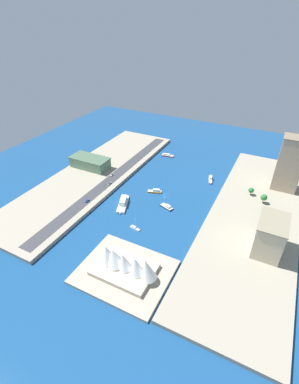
{
  "coord_description": "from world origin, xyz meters",
  "views": [
    {
      "loc": [
        -84.06,
        196.66,
        144.33
      ],
      "look_at": [
        13.71,
        4.81,
        2.07
      ],
      "focal_mm": 25.4,
      "sensor_mm": 36.0,
      "label": 1
    }
  ],
  "objects_px": {
    "sedan_silver": "(109,183)",
    "office_block_beige": "(270,236)",
    "water_taxi_orange": "(155,191)",
    "tugboat_red": "(167,155)",
    "patrol_launch_navy": "(167,207)",
    "ferry_white_commuter": "(123,203)",
    "opera_landmark": "(124,264)",
    "sailboat_small_white": "(135,228)",
    "hatchback_blue": "(87,201)",
    "terminal_long_green": "(90,162)",
    "apartment_midrise_tan": "(290,164)",
    "yacht_sleek_gray": "(211,179)",
    "traffic_light_waterfront": "(105,186)",
    "van_white": "(112,175)"
  },
  "relations": [
    {
      "from": "sedan_silver",
      "to": "office_block_beige",
      "type": "bearing_deg",
      "value": 171.19
    },
    {
      "from": "water_taxi_orange",
      "to": "tugboat_red",
      "type": "bearing_deg",
      "value": -74.56
    },
    {
      "from": "patrol_launch_navy",
      "to": "tugboat_red",
      "type": "height_order",
      "value": "patrol_launch_navy"
    },
    {
      "from": "tugboat_red",
      "to": "sedan_silver",
      "type": "height_order",
      "value": "sedan_silver"
    },
    {
      "from": "ferry_white_commuter",
      "to": "opera_landmark",
      "type": "height_order",
      "value": "opera_landmark"
    },
    {
      "from": "sailboat_small_white",
      "to": "hatchback_blue",
      "type": "bearing_deg",
      "value": -9.83
    },
    {
      "from": "tugboat_red",
      "to": "opera_landmark",
      "type": "height_order",
      "value": "opera_landmark"
    },
    {
      "from": "tugboat_red",
      "to": "terminal_long_green",
      "type": "bearing_deg",
      "value": 48.49
    },
    {
      "from": "apartment_midrise_tan",
      "to": "yacht_sleek_gray",
      "type": "bearing_deg",
      "value": 10.86
    },
    {
      "from": "sailboat_small_white",
      "to": "tugboat_red",
      "type": "height_order",
      "value": "sailboat_small_white"
    },
    {
      "from": "apartment_midrise_tan",
      "to": "traffic_light_waterfront",
      "type": "distance_m",
      "value": 171.75
    },
    {
      "from": "tugboat_red",
      "to": "ferry_white_commuter",
      "type": "height_order",
      "value": "ferry_white_commuter"
    },
    {
      "from": "sailboat_small_white",
      "to": "sedan_silver",
      "type": "distance_m",
      "value": 68.63
    },
    {
      "from": "van_white",
      "to": "opera_landmark",
      "type": "bearing_deg",
      "value": 127.37
    },
    {
      "from": "hatchback_blue",
      "to": "sedan_silver",
      "type": "xyz_separation_m",
      "value": [
        -1.09,
        -33.81,
        -0.05
      ]
    },
    {
      "from": "office_block_beige",
      "to": "patrol_launch_navy",
      "type": "bearing_deg",
      "value": -11.49
    },
    {
      "from": "tugboat_red",
      "to": "apartment_midrise_tan",
      "type": "xyz_separation_m",
      "value": [
        -129.85,
        19.58,
        27.97
      ]
    },
    {
      "from": "yacht_sleek_gray",
      "to": "ferry_white_commuter",
      "type": "xyz_separation_m",
      "value": [
        57.84,
        77.08,
        0.77
      ]
    },
    {
      "from": "apartment_midrise_tan",
      "to": "opera_landmark",
      "type": "bearing_deg",
      "value": 61.66
    },
    {
      "from": "traffic_light_waterfront",
      "to": "opera_landmark",
      "type": "height_order",
      "value": "opera_landmark"
    },
    {
      "from": "office_block_beige",
      "to": "apartment_midrise_tan",
      "type": "bearing_deg",
      "value": -92.06
    },
    {
      "from": "patrol_launch_navy",
      "to": "traffic_light_waterfront",
      "type": "distance_m",
      "value": 62.18
    },
    {
      "from": "tugboat_red",
      "to": "office_block_beige",
      "type": "bearing_deg",
      "value": 138.25
    },
    {
      "from": "water_taxi_orange",
      "to": "terminal_long_green",
      "type": "height_order",
      "value": "terminal_long_green"
    },
    {
      "from": "patrol_launch_navy",
      "to": "ferry_white_commuter",
      "type": "height_order",
      "value": "ferry_white_commuter"
    },
    {
      "from": "patrol_launch_navy",
      "to": "sedan_silver",
      "type": "relative_size",
      "value": 2.75
    },
    {
      "from": "sailboat_small_white",
      "to": "tugboat_red",
      "type": "bearing_deg",
      "value": -77.13
    },
    {
      "from": "tugboat_red",
      "to": "apartment_midrise_tan",
      "type": "distance_m",
      "value": 134.26
    },
    {
      "from": "terminal_long_green",
      "to": "traffic_light_waterfront",
      "type": "xyz_separation_m",
      "value": [
        -41.39,
        31.47,
        -1.48
      ]
    },
    {
      "from": "hatchback_blue",
      "to": "terminal_long_green",
      "type": "bearing_deg",
      "value": -55.41
    },
    {
      "from": "sedan_silver",
      "to": "opera_landmark",
      "type": "distance_m",
      "value": 109.43
    },
    {
      "from": "water_taxi_orange",
      "to": "yacht_sleek_gray",
      "type": "distance_m",
      "value": 61.65
    },
    {
      "from": "sailboat_small_white",
      "to": "yacht_sleek_gray",
      "type": "height_order",
      "value": "sailboat_small_white"
    },
    {
      "from": "yacht_sleek_gray",
      "to": "apartment_midrise_tan",
      "type": "relative_size",
      "value": 0.31
    },
    {
      "from": "water_taxi_orange",
      "to": "yacht_sleek_gray",
      "type": "relative_size",
      "value": 0.89
    },
    {
      "from": "patrol_launch_navy",
      "to": "sedan_silver",
      "type": "height_order",
      "value": "sedan_silver"
    },
    {
      "from": "terminal_long_green",
      "to": "hatchback_blue",
      "type": "height_order",
      "value": "terminal_long_green"
    },
    {
      "from": "sailboat_small_white",
      "to": "office_block_beige",
      "type": "bearing_deg",
      "value": -168.2
    },
    {
      "from": "sailboat_small_white",
      "to": "van_white",
      "type": "bearing_deg",
      "value": -44.14
    },
    {
      "from": "patrol_launch_navy",
      "to": "hatchback_blue",
      "type": "xyz_separation_m",
      "value": [
        65.61,
        27.9,
        3.03
      ]
    },
    {
      "from": "ferry_white_commuter",
      "to": "patrol_launch_navy",
      "type": "bearing_deg",
      "value": -159.33
    },
    {
      "from": "patrol_launch_navy",
      "to": "van_white",
      "type": "relative_size",
      "value": 3.08
    },
    {
      "from": "office_block_beige",
      "to": "opera_landmark",
      "type": "distance_m",
      "value": 101.26
    },
    {
      "from": "sailboat_small_white",
      "to": "traffic_light_waterfront",
      "type": "relative_size",
      "value": 1.7
    },
    {
      "from": "ferry_white_commuter",
      "to": "traffic_light_waterfront",
      "type": "bearing_deg",
      "value": -19.35
    },
    {
      "from": "sailboat_small_white",
      "to": "terminal_long_green",
      "type": "distance_m",
      "value": 111.95
    },
    {
      "from": "water_taxi_orange",
      "to": "yacht_sleek_gray",
      "type": "xyz_separation_m",
      "value": [
        -41.15,
        -45.9,
        0.06
      ]
    },
    {
      "from": "patrol_launch_navy",
      "to": "apartment_midrise_tan",
      "type": "distance_m",
      "value": 119.78
    },
    {
      "from": "office_block_beige",
      "to": "tugboat_red",
      "type": "bearing_deg",
      "value": -41.75
    },
    {
      "from": "sailboat_small_white",
      "to": "yacht_sleek_gray",
      "type": "relative_size",
      "value": 0.69
    }
  ]
}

